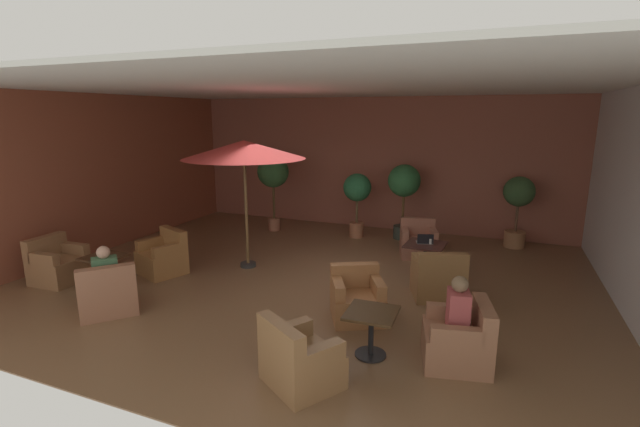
# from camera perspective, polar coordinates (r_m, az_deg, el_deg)

# --- Properties ---
(ground_plane) EXTENTS (10.40, 8.64, 0.02)m
(ground_plane) POSITION_cam_1_polar(r_m,az_deg,el_deg) (8.59, -1.09, -8.30)
(ground_plane) COLOR brown
(wall_back_brick) EXTENTS (10.40, 0.08, 3.51)m
(wall_back_brick) POSITION_cam_1_polar(r_m,az_deg,el_deg) (12.14, 6.87, 6.38)
(wall_back_brick) COLOR #9A5644
(wall_back_brick) RESTS_ON ground_plane
(wall_left_accent) EXTENTS (0.08, 8.64, 3.51)m
(wall_left_accent) POSITION_cam_1_polar(r_m,az_deg,el_deg) (11.20, -26.31, 4.64)
(wall_left_accent) COLOR brown
(wall_left_accent) RESTS_ON ground_plane
(ceiling_slab) EXTENTS (10.40, 8.64, 0.06)m
(ceiling_slab) POSITION_cam_1_polar(r_m,az_deg,el_deg) (8.04, -1.20, 16.06)
(ceiling_slab) COLOR white
(ceiling_slab) RESTS_ON wall_back_brick
(cafe_table_front_left) EXTENTS (0.79, 0.79, 0.61)m
(cafe_table_front_left) POSITION_cam_1_polar(r_m,az_deg,el_deg) (8.87, 13.38, -4.73)
(cafe_table_front_left) COLOR black
(cafe_table_front_left) RESTS_ON ground_plane
(armchair_front_left_north) EXTENTS (1.01, 0.97, 0.87)m
(armchair_front_left_north) POSITION_cam_1_polar(r_m,az_deg,el_deg) (7.85, 14.95, -8.21)
(armchair_front_left_north) COLOR olive
(armchair_front_left_north) RESTS_ON ground_plane
(armchair_front_left_east) EXTENTS (0.92, 0.89, 0.81)m
(armchair_front_left_east) POSITION_cam_1_polar(r_m,az_deg,el_deg) (10.02, 12.50, -3.65)
(armchair_front_left_east) COLOR #9C5F4A
(armchair_front_left_east) RESTS_ON ground_plane
(cafe_table_front_right) EXTENTS (0.65, 0.65, 0.61)m
(cafe_table_front_right) POSITION_cam_1_polar(r_m,az_deg,el_deg) (5.87, 6.61, -13.92)
(cafe_table_front_right) COLOR black
(cafe_table_front_right) RESTS_ON ground_plane
(armchair_front_right_north) EXTENTS (1.01, 1.02, 0.79)m
(armchair_front_right_north) POSITION_cam_1_polar(r_m,az_deg,el_deg) (6.91, 4.77, -10.94)
(armchair_front_right_north) COLOR #9E6339
(armchair_front_right_north) RESTS_ON ground_plane
(armchair_front_right_east) EXTENTS (1.07, 1.04, 0.83)m
(armchair_front_right_east) POSITION_cam_1_polar(r_m,az_deg,el_deg) (5.35, -2.69, -18.36)
(armchair_front_right_east) COLOR #93673F
(armchair_front_right_east) RESTS_ON ground_plane
(armchair_front_right_south) EXTENTS (0.94, 0.94, 0.81)m
(armchair_front_right_south) POSITION_cam_1_polar(r_m,az_deg,el_deg) (6.00, 17.46, -15.31)
(armchair_front_right_south) COLOR #996347
(armchair_front_right_south) RESTS_ON ground_plane
(cafe_table_mid_center) EXTENTS (0.64, 0.64, 0.61)m
(cafe_table_mid_center) POSITION_cam_1_polar(r_m,az_deg,el_deg) (8.80, -26.00, -5.82)
(cafe_table_mid_center) COLOR black
(cafe_table_mid_center) RESTS_ON ground_plane
(armchair_mid_center_north) EXTENTS (1.10, 1.11, 0.83)m
(armchair_mid_center_north) POSITION_cam_1_polar(r_m,az_deg,el_deg) (7.80, -25.62, -9.40)
(armchair_mid_center_north) COLOR #A2674B
(armchair_mid_center_north) RESTS_ON ground_plane
(armchair_mid_center_east) EXTENTS (1.01, 0.97, 0.86)m
(armchair_mid_center_east) POSITION_cam_1_polar(r_m,az_deg,el_deg) (9.25, -19.51, -5.35)
(armchair_mid_center_east) COLOR #9F6939
(armchair_mid_center_east) RESTS_ON ground_plane
(armchair_mid_center_south) EXTENTS (0.81, 0.85, 0.85)m
(armchair_mid_center_south) POSITION_cam_1_polar(r_m,az_deg,el_deg) (9.63, -30.64, -5.71)
(armchair_mid_center_south) COLOR #946541
(armchair_mid_center_south) RESTS_ON ground_plane
(patio_umbrella_tall_red) EXTENTS (2.41, 2.41, 2.57)m
(patio_umbrella_tall_red) POSITION_cam_1_polar(r_m,az_deg,el_deg) (8.81, -9.76, 8.03)
(patio_umbrella_tall_red) COLOR #2D2D2D
(patio_umbrella_tall_red) RESTS_ON ground_plane
(potted_tree_left_corner) EXTENTS (0.83, 0.83, 2.00)m
(potted_tree_left_corner) POSITION_cam_1_polar(r_m,az_deg,el_deg) (11.76, -6.05, 4.95)
(potted_tree_left_corner) COLOR #A3654A
(potted_tree_left_corner) RESTS_ON ground_plane
(potted_tree_mid_left) EXTENTS (0.70, 0.70, 1.67)m
(potted_tree_mid_left) POSITION_cam_1_polar(r_m,az_deg,el_deg) (11.22, 24.14, 1.46)
(potted_tree_mid_left) COLOR #A16C46
(potted_tree_mid_left) RESTS_ON ground_plane
(potted_tree_mid_right) EXTENTS (0.80, 0.80, 1.87)m
(potted_tree_mid_right) POSITION_cam_1_polar(r_m,az_deg,el_deg) (11.12, 10.75, 3.41)
(potted_tree_mid_right) COLOR #30382F
(potted_tree_mid_right) RESTS_ON ground_plane
(potted_tree_right_corner) EXTENTS (0.70, 0.70, 1.63)m
(potted_tree_right_corner) POSITION_cam_1_polar(r_m,az_deg,el_deg) (11.13, 4.80, 2.66)
(potted_tree_right_corner) COLOR #A76545
(potted_tree_right_corner) RESTS_ON ground_plane
(patron_blue_shirt) EXTENTS (0.32, 0.38, 0.71)m
(patron_blue_shirt) POSITION_cam_1_polar(r_m,az_deg,el_deg) (5.80, 17.38, -11.34)
(patron_blue_shirt) COLOR #A94545
(patron_blue_shirt) RESTS_ON ground_plane
(patron_by_window) EXTENTS (0.42, 0.44, 0.68)m
(patron_by_window) POSITION_cam_1_polar(r_m,az_deg,el_deg) (7.71, -25.91, -6.52)
(patron_by_window) COLOR #4A764F
(patron_by_window) RESTS_ON ground_plane
(iced_drink_cup) EXTENTS (0.08, 0.08, 0.11)m
(iced_drink_cup) POSITION_cam_1_polar(r_m,az_deg,el_deg) (8.83, 13.99, -3.48)
(iced_drink_cup) COLOR silver
(iced_drink_cup) RESTS_ON cafe_table_front_left
(open_laptop) EXTENTS (0.36, 0.31, 0.20)m
(open_laptop) POSITION_cam_1_polar(r_m,az_deg,el_deg) (8.84, 13.35, -3.44)
(open_laptop) COLOR #9EA0A5
(open_laptop) RESTS_ON cafe_table_front_left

